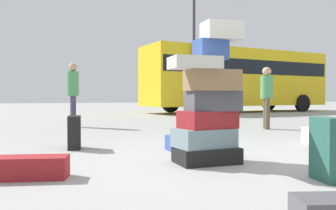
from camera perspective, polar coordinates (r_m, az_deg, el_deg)
The scene contains 11 objects.
ground_plane at distance 4.50m, azimuth 9.41°, elevation -9.02°, with size 80.00×80.00×0.00m, color #9E9E99.
suitcase_tower at distance 4.31m, azimuth 6.61°, elevation 0.05°, with size 1.00×0.60×1.74m.
suitcase_navy_white_trunk at distance 5.35m, azimuth 3.83°, elevation -6.14°, with size 0.72×0.44×0.22m, color #334F99.
suitcase_black_foreground_far at distance 5.64m, azimuth -14.95°, elevation -4.31°, with size 0.19×0.41×0.51m, color black.
suitcase_cream_left_side at distance 6.60m, azimuth 23.58°, elevation -4.54°, with size 0.52×0.38×0.28m, color beige.
suitcase_teal_upright_blue at distance 3.72m, azimuth 24.47°, elevation -6.55°, with size 0.18×0.35×0.61m, color #26594C.
suitcase_maroon_behind_tower at distance 3.78m, azimuth -22.00°, elevation -9.40°, with size 0.79×0.29×0.22m, color maroon.
person_bearded_onlooker at distance 9.64m, azimuth -15.17°, elevation 2.53°, with size 0.30×0.34×1.69m.
person_tourist_with_camera at distance 9.05m, azimuth 15.72°, elevation 2.02°, with size 0.30×0.32×1.54m.
parked_bus at distance 18.54m, azimuth 11.30°, elevation 4.55°, with size 10.32×3.60×3.15m.
lamp_post at distance 15.77m, azimuth 4.24°, elevation 15.04°, with size 0.36×0.36×7.09m.
Camera 1 is at (-2.24, -3.82, 0.81)m, focal length 37.55 mm.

